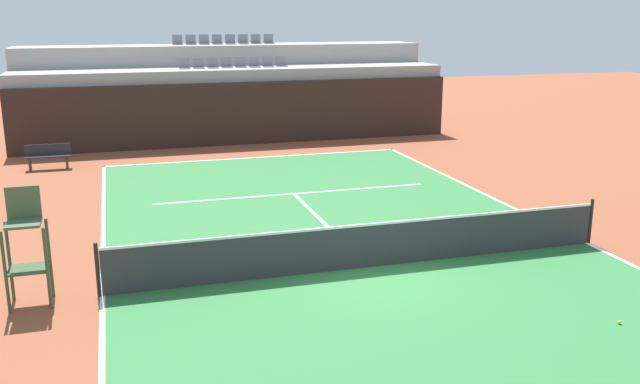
# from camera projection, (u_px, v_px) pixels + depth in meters

# --- Properties ---
(ground_plane) EXTENTS (80.00, 80.00, 0.00)m
(ground_plane) POSITION_uv_depth(u_px,v_px,m) (369.00, 267.00, 14.78)
(ground_plane) COLOR brown
(court_surface) EXTENTS (11.00, 24.00, 0.01)m
(court_surface) POSITION_uv_depth(u_px,v_px,m) (369.00, 267.00, 14.77)
(court_surface) COLOR #2D7238
(court_surface) RESTS_ON ground_plane
(baseline_far) EXTENTS (11.00, 0.10, 0.00)m
(baseline_far) POSITION_uv_depth(u_px,v_px,m) (256.00, 158.00, 25.85)
(baseline_far) COLOR white
(baseline_far) RESTS_ON court_surface
(sideline_left) EXTENTS (0.10, 24.00, 0.00)m
(sideline_left) POSITION_uv_depth(u_px,v_px,m) (103.00, 296.00, 13.26)
(sideline_left) COLOR white
(sideline_left) RESTS_ON court_surface
(sideline_right) EXTENTS (0.10, 24.00, 0.00)m
(sideline_right) POSITION_uv_depth(u_px,v_px,m) (586.00, 243.00, 16.29)
(sideline_right) COLOR white
(sideline_right) RESTS_ON court_surface
(service_line_far) EXTENTS (8.26, 0.10, 0.00)m
(service_line_far) POSITION_uv_depth(u_px,v_px,m) (294.00, 194.00, 20.71)
(service_line_far) COLOR white
(service_line_far) RESTS_ON court_surface
(centre_service_line) EXTENTS (0.10, 6.40, 0.00)m
(centre_service_line) POSITION_uv_depth(u_px,v_px,m) (325.00, 224.00, 17.74)
(centre_service_line) COLOR white
(centre_service_line) RESTS_ON court_surface
(back_wall) EXTENTS (17.87, 0.30, 2.53)m
(back_wall) POSITION_uv_depth(u_px,v_px,m) (241.00, 114.00, 28.22)
(back_wall) COLOR black
(back_wall) RESTS_ON ground_plane
(stands_tier_lower) EXTENTS (17.87, 2.40, 3.01)m
(stands_tier_lower) POSITION_uv_depth(u_px,v_px,m) (235.00, 104.00, 29.41)
(stands_tier_lower) COLOR #9E9E99
(stands_tier_lower) RESTS_ON ground_plane
(stands_tier_upper) EXTENTS (17.87, 2.40, 3.86)m
(stands_tier_upper) POSITION_uv_depth(u_px,v_px,m) (226.00, 88.00, 31.53)
(stands_tier_upper) COLOR #9E9E99
(stands_tier_upper) RESTS_ON ground_plane
(seating_row_lower) EXTENTS (4.56, 0.44, 0.44)m
(seating_row_lower) POSITION_uv_depth(u_px,v_px,m) (234.00, 65.00, 29.09)
(seating_row_lower) COLOR slate
(seating_row_lower) RESTS_ON stands_tier_lower
(seating_row_upper) EXTENTS (4.56, 0.44, 0.44)m
(seating_row_upper) POSITION_uv_depth(u_px,v_px,m) (224.00, 42.00, 31.10)
(seating_row_upper) COLOR slate
(seating_row_upper) RESTS_ON stands_tier_upper
(tennis_net) EXTENTS (11.08, 0.08, 1.07)m
(tennis_net) POSITION_uv_depth(u_px,v_px,m) (370.00, 245.00, 14.65)
(tennis_net) COLOR black
(tennis_net) RESTS_ON court_surface
(umpire_chair) EXTENTS (0.76, 0.66, 2.20)m
(umpire_chair) POSITION_uv_depth(u_px,v_px,m) (26.00, 243.00, 12.67)
(umpire_chair) COLOR #334C2D
(umpire_chair) RESTS_ON ground_plane
(player_bench) EXTENTS (1.50, 0.40, 0.85)m
(player_bench) POSITION_uv_depth(u_px,v_px,m) (48.00, 154.00, 23.92)
(player_bench) COLOR #232328
(player_bench) RESTS_ON ground_plane
(tennis_ball_0) EXTENTS (0.07, 0.07, 0.07)m
(tennis_ball_0) POSITION_uv_depth(u_px,v_px,m) (619.00, 322.00, 12.06)
(tennis_ball_0) COLOR #CCE033
(tennis_ball_0) RESTS_ON court_surface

